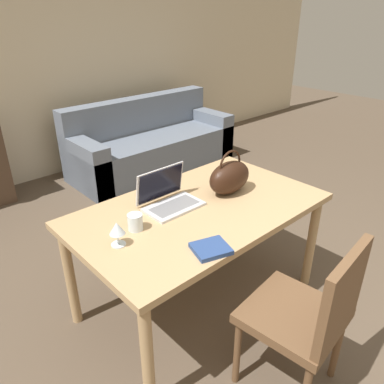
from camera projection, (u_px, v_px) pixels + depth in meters
The scene contains 10 objects.
ground_plane at pixel (286, 360), 2.11m from camera, with size 14.00×14.00×0.00m, color brown.
wall_back at pixel (15, 55), 3.77m from camera, with size 10.00×0.06×2.70m.
dining_table at pixel (199, 218), 2.26m from camera, with size 1.50×0.89×0.72m.
chair at pixel (309, 313), 1.74m from camera, with size 0.49×0.49×0.90m.
couch at pixel (151, 145), 4.51m from camera, with size 2.00×0.77×0.82m.
laptop at pixel (168, 196), 2.23m from camera, with size 0.34×0.25×0.22m.
drinking_glass at pixel (135, 222), 1.98m from camera, with size 0.08×0.08×0.09m.
wine_glass at pixel (117, 229), 1.83m from camera, with size 0.08×0.08×0.13m.
handbag at pixel (230, 177), 2.35m from camera, with size 0.31×0.17×0.28m.
book at pixel (211, 249), 1.82m from camera, with size 0.21×0.20×0.02m.
Camera 1 is at (-1.38, -0.72, 1.79)m, focal length 35.00 mm.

